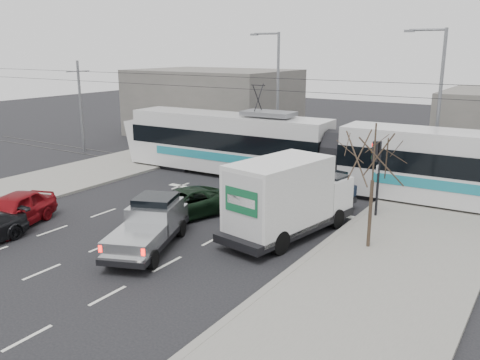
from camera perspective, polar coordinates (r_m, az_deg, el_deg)
The scene contains 16 objects.
ground at distance 22.77m, azimuth -6.49°, elevation -5.84°, with size 120.00×120.00×0.00m, color black.
sidewalk_right at distance 18.80m, azimuth 15.74°, elevation -10.63°, with size 6.00×60.00×0.15m, color gray.
sidewalk_left at distance 31.43m, azimuth -23.76°, elevation -1.11°, with size 6.00×60.00×0.15m, color gray.
rails at distance 30.78m, azimuth 5.29°, elevation -0.34°, with size 60.00×1.60×0.03m, color #33302D.
building_left at distance 47.59m, azimuth -3.00°, elevation 8.66°, with size 14.00×10.00×6.00m, color slate.
bare_tree at distance 20.31m, azimuth 14.80°, elevation 2.40°, with size 2.40×2.40×5.00m.
traffic_signal at distance 24.59m, azimuth 15.08°, elevation 1.94°, with size 0.44×0.44×3.60m.
street_lamp_near at distance 31.23m, azimuth 21.17°, elevation 8.49°, with size 2.38×0.25×9.00m.
street_lamp_far at distance 37.12m, azimuth 4.01°, elevation 10.24°, with size 2.38×0.25×9.00m.
catenary at distance 30.02m, azimuth 5.46°, elevation 6.82°, with size 60.00×0.20×7.00m.
tram at distance 29.42m, azimuth 10.66°, elevation 2.83°, with size 28.23×3.66×5.75m.
silver_pickup at distance 21.04m, azimuth -10.03°, elevation -4.90°, with size 3.67×5.68×1.96m.
box_truck at distance 21.77m, azimuth 5.39°, elevation -2.05°, with size 3.51×7.19×3.44m.
navy_pickup at distance 24.64m, azimuth 8.68°, elevation -1.79°, with size 2.66×5.22×2.10m.
green_car at distance 24.50m, azimuth -6.29°, elevation -2.66°, with size 2.27×4.93×1.37m, color black.
red_car at distance 25.11m, azimuth -24.16°, elevation -3.19°, with size 1.88×4.67×1.59m, color maroon.
Camera 1 is at (13.60, -16.46, 7.92)m, focal length 38.00 mm.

